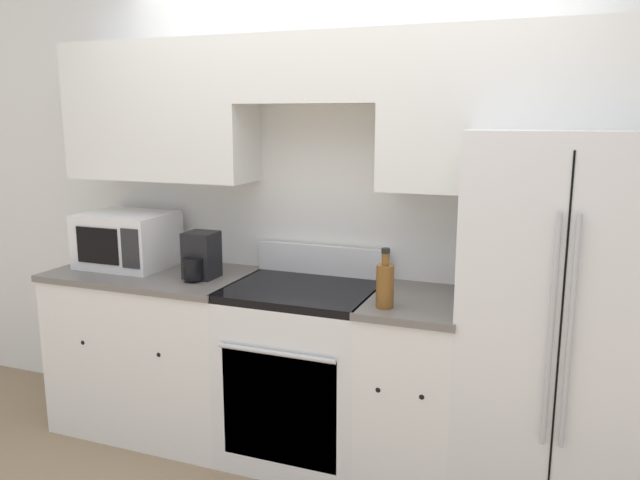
# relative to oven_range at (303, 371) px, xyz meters

# --- Properties ---
(wall_back) EXTENTS (8.00, 0.39, 2.60)m
(wall_back) POSITION_rel_oven_range_xyz_m (0.10, 0.28, 1.01)
(wall_back) COLOR white
(wall_back) RESTS_ON ground_plane
(lower_cabinets_left) EXTENTS (1.11, 0.64, 0.93)m
(lower_cabinets_left) POSITION_rel_oven_range_xyz_m (-0.91, 0.00, -0.00)
(lower_cabinets_left) COLOR white
(lower_cabinets_left) RESTS_ON ground_plane
(lower_cabinets_right) EXTENTS (0.46, 0.64, 0.93)m
(lower_cabinets_right) POSITION_rel_oven_range_xyz_m (0.59, -0.00, -0.00)
(lower_cabinets_right) COLOR white
(lower_cabinets_right) RESTS_ON ground_plane
(oven_range) EXTENTS (0.75, 0.65, 1.09)m
(oven_range) POSITION_rel_oven_range_xyz_m (0.00, 0.00, 0.00)
(oven_range) COLOR white
(oven_range) RESTS_ON ground_plane
(refrigerator) EXTENTS (0.84, 0.72, 1.72)m
(refrigerator) POSITION_rel_oven_range_xyz_m (1.23, 0.03, 0.39)
(refrigerator) COLOR white
(refrigerator) RESTS_ON ground_plane
(microwave) EXTENTS (0.50, 0.41, 0.31)m
(microwave) POSITION_rel_oven_range_xyz_m (-1.11, 0.06, 0.61)
(microwave) COLOR white
(microwave) RESTS_ON lower_cabinets_left
(bottle) EXTENTS (0.08, 0.08, 0.27)m
(bottle) POSITION_rel_oven_range_xyz_m (0.48, -0.18, 0.57)
(bottle) COLOR brown
(bottle) RESTS_ON lower_cabinets_right
(paper_towel_holder) EXTENTS (0.16, 0.22, 0.25)m
(paper_towel_holder) POSITION_rel_oven_range_xyz_m (-0.57, -0.03, 0.57)
(paper_towel_holder) COLOR black
(paper_towel_holder) RESTS_ON lower_cabinets_left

